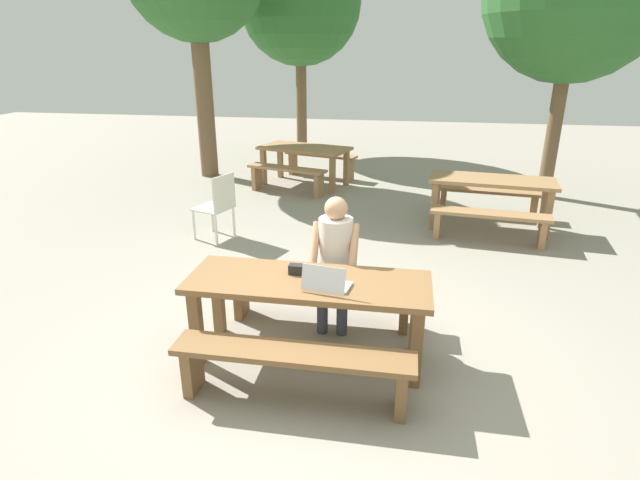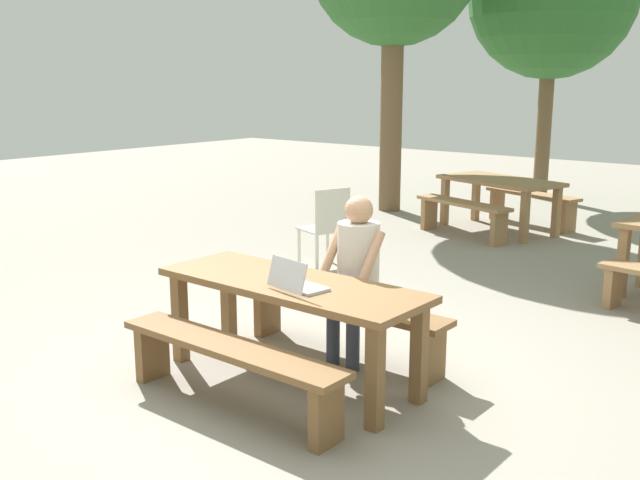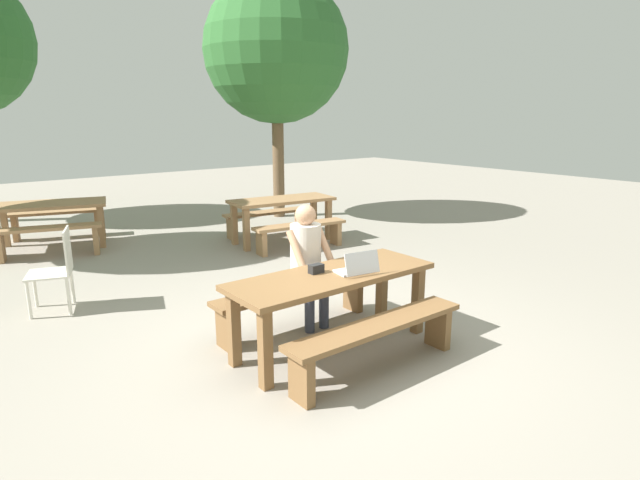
{
  "view_description": "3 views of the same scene",
  "coord_description": "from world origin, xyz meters",
  "views": [
    {
      "loc": [
        0.72,
        -3.6,
        2.46
      ],
      "look_at": [
        0.05,
        0.25,
        0.97
      ],
      "focal_mm": 28.4,
      "sensor_mm": 36.0,
      "label": 1
    },
    {
      "loc": [
        3.19,
        -3.62,
        2.07
      ],
      "look_at": [
        0.05,
        0.25,
        0.97
      ],
      "focal_mm": 41.25,
      "sensor_mm": 36.0,
      "label": 2
    },
    {
      "loc": [
        -2.85,
        -3.44,
        2.12
      ],
      "look_at": [
        0.05,
        0.25,
        0.97
      ],
      "focal_mm": 29.29,
      "sensor_mm": 36.0,
      "label": 3
    }
  ],
  "objects": [
    {
      "name": "laptop",
      "position": [
        0.17,
        -0.14,
        0.77
      ],
      "size": [
        0.38,
        0.31,
        0.21
      ],
      "rotation": [
        0.0,
        0.0,
        2.98
      ],
      "color": "silver",
      "rests_on": "picnic_table_front"
    },
    {
      "name": "bench_rear_north",
      "position": [
        2.0,
        4.26,
        0.31
      ],
      "size": [
        1.56,
        0.48,
        0.42
      ],
      "rotation": [
        0.0,
        0.0,
        -0.12
      ],
      "color": "#9E754C",
      "rests_on": "ground"
    },
    {
      "name": "bench_near",
      "position": [
        0.0,
        -0.59,
        0.33
      ],
      "size": [
        1.76,
        0.3,
        0.43
      ],
      "color": "brown",
      "rests_on": "ground"
    },
    {
      "name": "tree_right",
      "position": [
        -1.86,
        8.74,
        3.4
      ],
      "size": [
        2.78,
        2.78,
        4.81
      ],
      "color": "brown",
      "rests_on": "ground"
    },
    {
      "name": "picnic_table_front",
      "position": [
        0.0,
        0.0,
        0.61
      ],
      "size": [
        1.96,
        0.7,
        0.72
      ],
      "color": "brown",
      "rests_on": "ground"
    },
    {
      "name": "bench_mid_north",
      "position": [
        -0.97,
        6.3,
        0.34
      ],
      "size": [
        1.5,
        0.71,
        0.48
      ],
      "rotation": [
        0.0,
        0.0,
        -0.29
      ],
      "color": "#9E754C",
      "rests_on": "ground"
    },
    {
      "name": "picnic_table_rear",
      "position": [
        1.93,
        3.65,
        0.61
      ],
      "size": [
        1.78,
        0.9,
        0.73
      ],
      "rotation": [
        0.0,
        0.0,
        -0.12
      ],
      "color": "#9E754C",
      "rests_on": "ground"
    },
    {
      "name": "plastic_chair",
      "position": [
        -1.74,
        2.58,
        0.48
      ],
      "size": [
        0.56,
        0.56,
        0.9
      ],
      "rotation": [
        0.0,
        0.0,
        4.38
      ],
      "color": "silver",
      "rests_on": "ground"
    },
    {
      "name": "small_pouch",
      "position": [
        -0.11,
        0.1,
        0.76
      ],
      "size": [
        0.13,
        0.08,
        0.08
      ],
      "color": "black",
      "rests_on": "picnic_table_front"
    },
    {
      "name": "bench_far",
      "position": [
        0.0,
        0.59,
        0.33
      ],
      "size": [
        1.76,
        0.3,
        0.43
      ],
      "color": "brown",
      "rests_on": "ground"
    },
    {
      "name": "picnic_table_mid",
      "position": [
        -1.17,
        5.64,
        0.61
      ],
      "size": [
        1.81,
        1.26,
        0.72
      ],
      "rotation": [
        0.0,
        0.0,
        -0.29
      ],
      "color": "#9E754C",
      "rests_on": "ground"
    },
    {
      "name": "bench_rear_south",
      "position": [
        1.85,
        3.05,
        0.31
      ],
      "size": [
        1.56,
        0.48,
        0.42
      ],
      "rotation": [
        0.0,
        0.0,
        -0.12
      ],
      "color": "#9E754C",
      "rests_on": "ground"
    },
    {
      "name": "bench_mid_south",
      "position": [
        -1.36,
        4.98,
        0.34
      ],
      "size": [
        1.5,
        0.71,
        0.48
      ],
      "rotation": [
        0.0,
        0.0,
        -0.29
      ],
      "color": "#9E754C",
      "rests_on": "ground"
    },
    {
      "name": "person_seated",
      "position": [
        0.14,
        0.55,
        0.73
      ],
      "size": [
        0.42,
        0.41,
        1.25
      ],
      "color": "#333847",
      "rests_on": "ground"
    },
    {
      "name": "ground_plane",
      "position": [
        0.0,
        0.0,
        0.0
      ],
      "size": [
        30.0,
        30.0,
        0.0
      ],
      "primitive_type": "plane",
      "color": "gray"
    }
  ]
}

